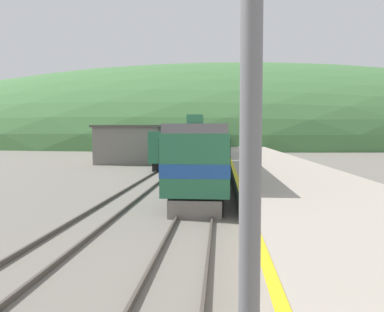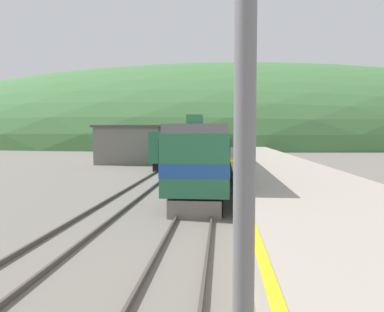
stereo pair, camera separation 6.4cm
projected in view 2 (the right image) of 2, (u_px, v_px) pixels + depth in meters
track_main at (216, 152)px, 67.02m from camera, size 1.52×180.00×0.16m
track_siding at (194, 152)px, 67.34m from camera, size 1.52×180.00×0.16m
platform at (257, 157)px, 46.66m from camera, size 7.14×140.00×1.05m
distant_hills at (219, 144)px, 119.82m from camera, size 228.10×102.65×48.27m
station_shed at (131, 144)px, 42.94m from camera, size 7.75×5.04×4.40m
express_train_lead_car at (205, 154)px, 24.23m from camera, size 2.90×19.05×4.26m
carriage_second at (213, 145)px, 44.80m from camera, size 2.89×20.07×3.90m
carriage_third at (216, 141)px, 65.64m from camera, size 2.89×20.07×3.90m
carriage_fourth at (218, 139)px, 86.48m from camera, size 2.89×20.07×3.90m
siding_train at (186, 145)px, 53.12m from camera, size 2.90×40.21×3.68m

